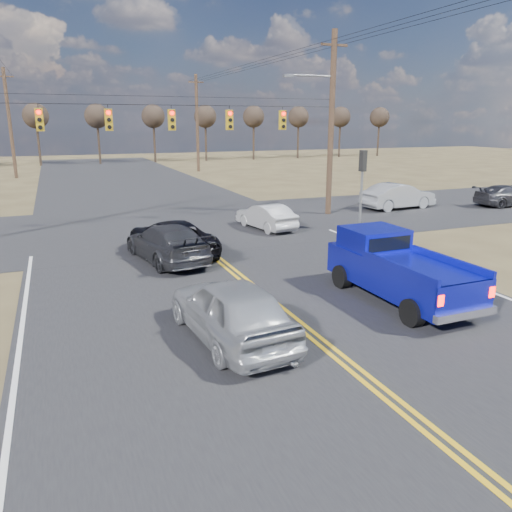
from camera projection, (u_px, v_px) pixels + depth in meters
name	position (u px, v px, depth m)	size (l,w,h in m)	color
ground	(387.00, 397.00, 9.75)	(160.00, 160.00, 0.00)	brown
road_main	(225.00, 265.00, 18.71)	(14.00, 120.00, 0.02)	#28282B
road_cross	(176.00, 226.00, 25.88)	(120.00, 12.00, 0.02)	#28282B
signal_gantry	(183.00, 125.00, 24.55)	(19.60, 4.83, 10.00)	#473323
utility_poles	(176.00, 121.00, 23.62)	(19.60, 58.32, 10.00)	#473323
treeline	(141.00, 114.00, 32.42)	(87.00, 117.80, 7.40)	#33261C
pickup_truck	(396.00, 269.00, 14.92)	(2.17, 5.29, 1.98)	black
silver_suv	(231.00, 309.00, 12.15)	(1.87, 4.65, 1.58)	#A3A6AB
black_suv	(172.00, 238.00, 20.06)	(2.34, 5.07, 1.41)	black
white_car_queue	(266.00, 216.00, 24.92)	(1.34, 3.85, 1.27)	#BBBBBB
dgrey_car_queue	(167.00, 243.00, 19.15)	(2.01, 4.94, 1.43)	#323337
cross_car_east_near	(398.00, 196.00, 30.69)	(4.78, 1.67, 1.58)	#A3A6AB
cross_car_east_far	(509.00, 196.00, 31.69)	(4.59, 1.87, 1.33)	#313136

